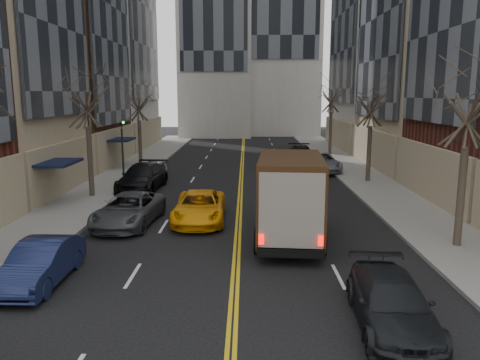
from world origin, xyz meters
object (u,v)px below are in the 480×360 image
object	(u,v)px
observer_sedan	(392,303)
taxi	(199,207)
ups_truck	(290,198)
pedestrian	(286,193)

from	to	relation	value
observer_sedan	taxi	size ratio (longest dim) A/B	0.93
ups_truck	taxi	bearing A→B (deg)	148.96
observer_sedan	pedestrian	xyz separation A→B (m)	(-1.73, 12.56, 0.25)
taxi	pedestrian	distance (m)	4.90
taxi	pedestrian	size ratio (longest dim) A/B	2.76
ups_truck	taxi	world-z (taller)	ups_truck
ups_truck	pedestrian	world-z (taller)	ups_truck
taxi	pedestrian	world-z (taller)	pedestrian
taxi	pedestrian	bearing A→B (deg)	25.87
observer_sedan	pedestrian	distance (m)	12.68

